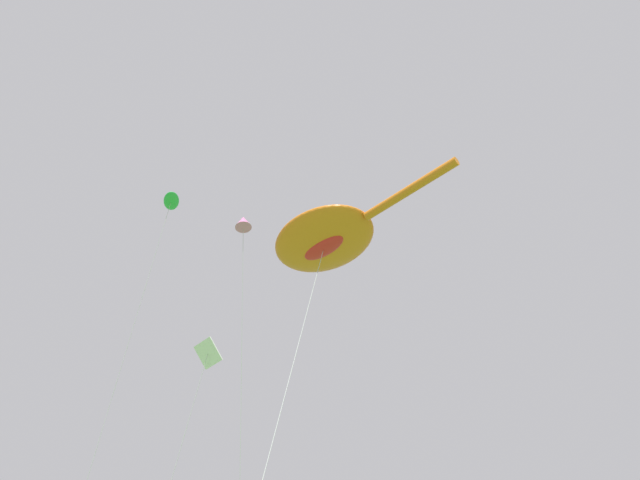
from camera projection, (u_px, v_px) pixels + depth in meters
name	position (u px, v px, depth m)	size (l,w,h in m)	color
big_show_kite	(326.00, 239.00, 23.82)	(7.70, 8.71, 18.48)	orange
small_kite_box_yellow	(203.00, 369.00, 20.25)	(1.20, 3.26, 13.21)	white
small_kite_tiny_distant	(170.00, 206.00, 25.88)	(2.69, 3.96, 20.91)	green
small_kite_bird_shape	(243.00, 226.00, 21.84)	(4.57, 1.47, 17.46)	pink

